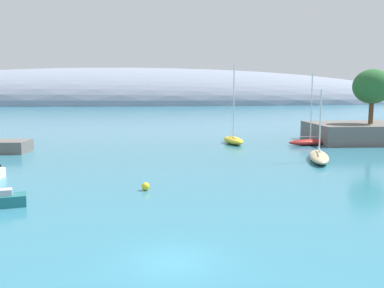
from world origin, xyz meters
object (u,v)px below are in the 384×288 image
(sailboat_yellow_near_shore, at_px, (233,139))
(mooring_buoy_yellow, at_px, (146,186))
(sailboat_red_outer_mooring, at_px, (310,141))
(sailboat_sand_mid_mooring, at_px, (319,156))
(tree_clump_shore, at_px, (372,87))

(sailboat_yellow_near_shore, distance_m, mooring_buoy_yellow, 29.37)
(sailboat_red_outer_mooring, bearing_deg, sailboat_yellow_near_shore, 159.88)
(sailboat_sand_mid_mooring, distance_m, mooring_buoy_yellow, 21.59)
(tree_clump_shore, distance_m, mooring_buoy_yellow, 42.02)
(tree_clump_shore, height_order, sailboat_sand_mid_mooring, tree_clump_shore)
(sailboat_red_outer_mooring, bearing_deg, tree_clump_shore, 5.88)
(sailboat_sand_mid_mooring, xyz_separation_m, mooring_buoy_yellow, (-17.79, -12.22, -0.19))
(tree_clump_shore, height_order, mooring_buoy_yellow, tree_clump_shore)
(tree_clump_shore, xyz_separation_m, sailboat_red_outer_mooring, (-9.51, -2.44, -7.39))
(tree_clump_shore, bearing_deg, sailboat_yellow_near_shore, -178.97)
(sailboat_red_outer_mooring, relative_size, mooring_buoy_yellow, 15.67)
(sailboat_yellow_near_shore, bearing_deg, tree_clump_shore, -98.63)
(tree_clump_shore, xyz_separation_m, sailboat_sand_mid_mooring, (-13.03, -15.31, -7.40))
(sailboat_yellow_near_shore, xyz_separation_m, mooring_buoy_yellow, (-11.13, -27.18, -0.31))
(tree_clump_shore, height_order, sailboat_yellow_near_shore, sailboat_yellow_near_shore)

